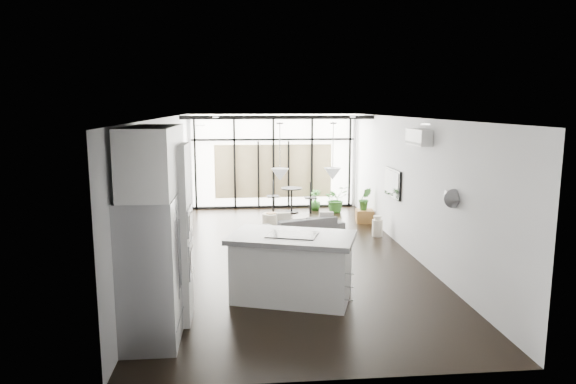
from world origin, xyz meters
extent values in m
cube|color=black|center=(0.00, 0.00, 0.00)|extent=(5.00, 10.00, 0.00)
cube|color=white|center=(0.00, 0.00, 2.80)|extent=(5.00, 10.00, 0.00)
cube|color=white|center=(-2.50, 0.00, 1.40)|extent=(0.02, 10.00, 2.80)
cube|color=white|center=(2.50, 0.00, 1.40)|extent=(0.02, 10.00, 2.80)
cube|color=white|center=(0.00, 5.00, 1.40)|extent=(5.00, 0.02, 2.80)
cube|color=white|center=(0.00, -5.00, 1.40)|extent=(5.00, 0.02, 2.80)
cube|color=black|center=(0.00, 4.88, 1.40)|extent=(5.00, 0.20, 2.80)
cube|color=white|center=(0.00, 4.00, 2.77)|extent=(4.70, 1.90, 0.06)
cube|color=#CEB987|center=(0.00, 4.95, 1.10)|extent=(3.50, 0.02, 1.60)
cube|color=silver|center=(-0.20, -2.51, 0.52)|extent=(2.17, 1.68, 1.04)
cube|color=black|center=(-0.20, -2.51, 1.05)|extent=(0.89, 0.72, 0.01)
cube|color=#9B9CA0|center=(-2.17, -3.85, 0.95)|extent=(0.74, 0.92, 1.91)
cube|color=silver|center=(-2.04, -3.15, 1.26)|extent=(0.65, 0.68, 2.52)
cube|color=silver|center=(-2.12, -3.50, 2.35)|extent=(0.62, 1.75, 0.86)
cone|color=white|center=(-0.40, -2.65, 2.02)|extent=(0.26, 0.26, 0.18)
cone|color=white|center=(0.40, -2.65, 2.02)|extent=(0.26, 0.26, 0.18)
imported|color=#4F4F51|center=(0.43, 1.13, 0.36)|extent=(1.92, 1.13, 0.72)
cube|color=brown|center=(0.24, -0.38, 0.23)|extent=(1.50, 0.75, 0.47)
cylinder|color=beige|center=(-0.23, 2.34, 0.18)|extent=(0.48, 0.48, 0.36)
cube|color=brown|center=(2.25, 2.70, 0.17)|extent=(0.48, 0.48, 0.33)
imported|color=#2A6020|center=(1.74, 4.06, 0.30)|extent=(0.96, 1.00, 0.60)
imported|color=#2A6020|center=(1.19, 4.40, 0.17)|extent=(0.59, 0.69, 0.34)
imported|color=#2A6020|center=(2.25, 2.70, 0.46)|extent=(0.37, 0.62, 0.26)
cylinder|color=beige|center=(2.20, 1.26, 0.24)|extent=(0.25, 0.25, 0.49)
cube|color=black|center=(0.47, 4.15, 0.36)|extent=(1.62, 1.03, 0.72)
cube|color=black|center=(2.46, 1.00, 1.30)|extent=(0.05, 1.10, 0.65)
cube|color=silver|center=(2.38, -0.80, 2.45)|extent=(0.22, 0.90, 0.30)
cube|color=black|center=(-2.47, -0.50, 1.55)|extent=(0.04, 0.70, 0.90)
camera|label=1|loc=(-1.00, -10.25, 3.04)|focal=32.00mm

